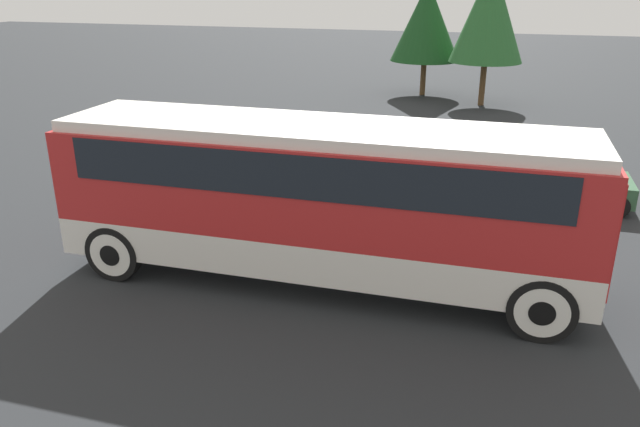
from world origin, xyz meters
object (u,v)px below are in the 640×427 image
(parked_car_far, at_px, (260,139))
(parked_car_near, at_px, (537,178))
(tour_bus, at_px, (325,190))
(parked_car_mid, at_px, (237,165))

(parked_car_far, bearing_deg, parked_car_near, -11.65)
(parked_car_near, xyz_separation_m, parked_car_far, (-8.97, 1.85, 0.03))
(tour_bus, bearing_deg, parked_car_near, 55.68)
(parked_car_far, bearing_deg, parked_car_mid, -80.58)
(tour_bus, bearing_deg, parked_car_far, 119.32)
(parked_car_mid, relative_size, parked_car_far, 1.00)
(tour_bus, relative_size, parked_car_near, 2.19)
(tour_bus, xyz_separation_m, parked_car_far, (-4.62, 8.23, -1.30))
(parked_car_near, height_order, parked_car_mid, parked_car_mid)
(tour_bus, bearing_deg, parked_car_mid, 129.00)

